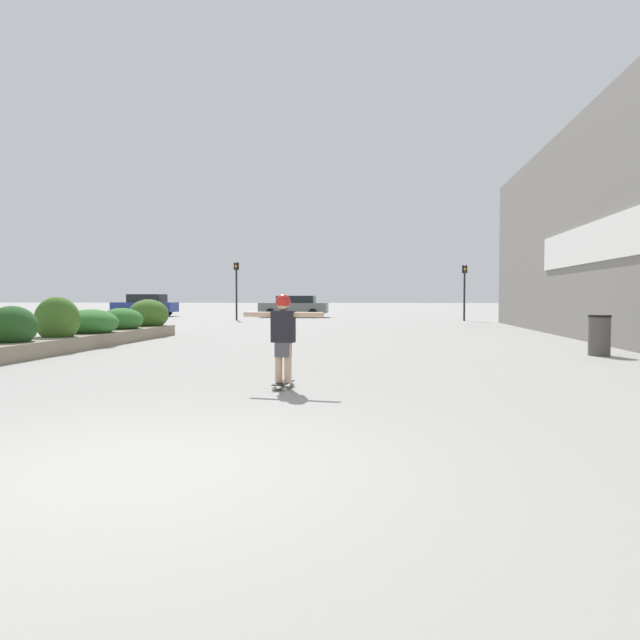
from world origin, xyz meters
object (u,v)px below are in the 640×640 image
skateboarder (283,329)px  car_center_right (294,306)px  car_leftmost (636,307)px  trash_bin (599,335)px  traffic_light_right (465,283)px  skateboard (283,384)px  traffic_light_left (236,281)px  car_center_left (145,305)px

skateboarder → car_center_right: 31.46m
skateboarder → car_leftmost: (16.99, 28.96, -0.12)m
trash_bin → traffic_light_right: traffic_light_right is taller
skateboard → traffic_light_right: size_ratio=0.18×
car_center_right → traffic_light_left: size_ratio=1.35×
skateboard → car_leftmost: bearing=67.0°
trash_bin → traffic_light_left: traffic_light_left is taller
car_center_right → traffic_light_right: 12.21m
car_center_right → traffic_light_right: traffic_light_right is taller
skateboard → car_leftmost: (16.99, 28.96, 0.70)m
skateboarder → traffic_light_right: traffic_light_right is taller
skateboarder → car_center_right: bearing=106.2°
traffic_light_right → car_center_left: bearing=165.2°
car_leftmost → traffic_light_left: traffic_light_left is taller
skateboard → traffic_light_left: traffic_light_left is taller
car_center_right → traffic_light_left: traffic_light_left is taller
trash_bin → traffic_light_right: (-0.35, 20.26, 1.76)m
car_leftmost → trash_bin: bearing=-24.2°
skateboard → trash_bin: size_ratio=0.61×
traffic_light_left → traffic_light_right: traffic_light_left is taller
traffic_light_right → traffic_light_left: bearing=-178.5°
traffic_light_left → skateboard: bearing=-73.7°
car_center_right → car_leftmost: bearing=-95.6°
car_center_right → skateboarder: bearing=-171.2°
car_center_left → traffic_light_left: 10.62m
skateboarder → car_leftmost: 33.58m
traffic_light_left → car_center_left: bearing=143.8°
trash_bin → car_center_right: (-11.31, 25.46, 0.31)m
traffic_light_right → car_center_right: bearing=154.6°
trash_bin → traffic_light_left: bearing=125.1°
skateboard → car_leftmost: size_ratio=0.13×
skateboard → skateboarder: (0.00, 0.00, 0.82)m
traffic_light_right → skateboard: bearing=-103.4°
trash_bin → car_center_left: 34.43m
skateboarder → car_center_left: size_ratio=0.29×
car_leftmost → car_center_left: bearing=-94.8°
skateboard → traffic_light_right: (6.16, 25.89, 2.18)m
car_center_left → traffic_light_right: size_ratio=1.39×
car_center_right → trash_bin: bearing=-156.1°
car_center_right → traffic_light_right: (10.96, -5.20, 1.45)m
skateboard → traffic_light_left: 26.70m
skateboarder → traffic_light_left: size_ratio=0.38×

